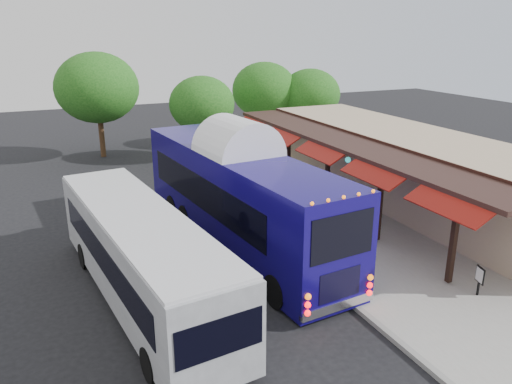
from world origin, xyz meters
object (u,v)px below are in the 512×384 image
ped_a (263,198)px  ped_b (280,203)px  city_bus (141,253)px  ped_d (271,168)px  coach_bus (239,193)px  sign_board (480,276)px  ped_c (249,177)px

ped_a → ped_b: (0.38, -0.95, 0.02)m
city_bus → ped_d: city_bus is taller
coach_bus → ped_b: coach_bus is taller
coach_bus → sign_board: size_ratio=13.14×
ped_b → sign_board: (3.10, -8.45, -0.28)m
sign_board → ped_c: bearing=118.5°
coach_bus → ped_c: (2.81, 5.46, -1.11)m
coach_bus → ped_d: coach_bus is taller
ped_a → ped_c: 3.46m
ped_b → ped_d: 6.45m
ped_d → sign_board: bearing=81.6°
city_bus → ped_d: 13.73m
sign_board → ped_a: bearing=126.8°
city_bus → ped_b: city_bus is taller
city_bus → ped_d: size_ratio=6.89×
coach_bus → city_bus: size_ratio=1.15×
ped_b → ped_c: size_ratio=0.97×
ped_b → ped_c: (0.38, 4.33, 0.03)m
ped_d → sign_board: 14.44m
ped_b → sign_board: ped_b is taller
ped_a → ped_b: 1.02m
city_bus → ped_a: size_ratio=6.15×
ped_b → ped_c: 4.35m
coach_bus → ped_b: bearing=19.2°
city_bus → sign_board: bearing=-30.4°
ped_b → city_bus: bearing=43.8°
ped_a → ped_d: bearing=39.7°
coach_bus → sign_board: bearing=-58.7°
ped_b → ped_d: size_ratio=1.15×
ped_a → ped_d: ped_a is taller
ped_a → ped_c: size_ratio=0.95×
city_bus → ped_c: 11.13m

